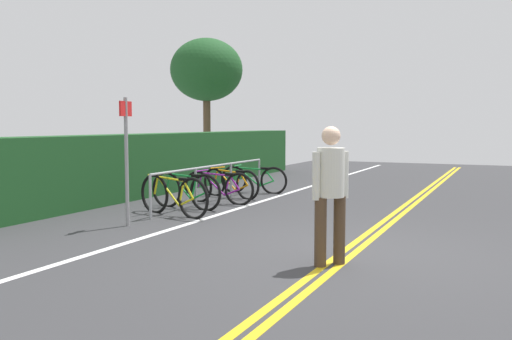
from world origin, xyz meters
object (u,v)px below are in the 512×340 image
bike_rack (214,174)px  bicycle_1 (186,191)px  bicycle_0 (173,195)px  sign_post_near (126,148)px  bicycle_4 (254,180)px  bicycle_2 (218,187)px  tree_mid (207,71)px  pedestrian (330,186)px  bicycle_3 (231,183)px

bike_rack → bicycle_1: (-0.95, 0.11, -0.24)m
bicycle_0 → sign_post_near: sign_post_near is taller
bicycle_4 → bicycle_2: bearing=-177.8°
bicycle_4 → tree_mid: bearing=39.2°
bicycle_0 → bicycle_1: bearing=16.5°
bicycle_4 → pedestrian: (-5.87, -3.71, 0.61)m
bike_rack → bicycle_1: size_ratio=2.74×
bike_rack → bicycle_0: bearing=-175.9°
bike_rack → bicycle_0: size_ratio=2.66×
bicycle_3 → bicycle_2: bearing=-168.3°
sign_post_near → bicycle_1: bearing=4.1°
bicycle_3 → tree_mid: (6.14, 4.11, 3.20)m
bicycle_1 → bicycle_4: 2.81m
bike_rack → bicycle_1: 0.99m
bicycle_1 → sign_post_near: sign_post_near is taller
bicycle_3 → pedestrian: (-4.91, -3.83, 0.61)m
bicycle_0 → pedestrian: size_ratio=1.07×
bike_rack → bicycle_4: (1.85, -0.05, -0.27)m
bicycle_3 → bicycle_4: bicycle_3 is taller
bicycle_2 → bicycle_3: (0.94, 0.19, -0.01)m
tree_mid → sign_post_near: bearing=-157.1°
bike_rack → sign_post_near: 3.03m
bike_rack → pedestrian: (-4.02, -3.76, 0.33)m
bike_rack → pedestrian: bearing=-136.9°
bicycle_0 → bicycle_4: 3.61m
bicycle_3 → pedestrian: pedestrian is taller
bike_rack → bicycle_0: bike_rack is taller
bicycle_0 → bicycle_1: 0.84m
bicycle_1 → bicycle_4: size_ratio=1.00×
bicycle_4 → bicycle_0: bearing=-178.8°
bicycle_2 → bicycle_4: (1.90, 0.07, -0.01)m
bicycle_0 → bicycle_1: bicycle_0 is taller
bicycle_1 → tree_mid: size_ratio=0.36×
bicycle_1 → pedestrian: size_ratio=1.04×
bicycle_3 → tree_mid: tree_mid is taller
bicycle_4 → bicycle_3: bearing=172.8°
bicycle_4 → tree_mid: 7.41m
bicycle_2 → tree_mid: tree_mid is taller
bicycle_3 → bicycle_4: (0.96, -0.12, -0.00)m
bicycle_1 → sign_post_near: (-2.01, -0.14, 0.90)m
bicycle_4 → pedestrian: 6.97m
tree_mid → bicycle_4: bearing=-140.8°
pedestrian → bicycle_3: bearing=38.0°
pedestrian → bike_rack: bearing=43.1°
bicycle_0 → pedestrian: (-2.26, -3.63, 0.57)m
bicycle_2 → bicycle_4: bicycle_2 is taller
bicycle_2 → pedestrian: 5.42m
bicycle_1 → bicycle_2: (0.91, -0.23, -0.02)m
bicycle_2 → pedestrian: (-3.97, -3.64, 0.60)m
bicycle_1 → bicycle_2: bicycle_1 is taller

